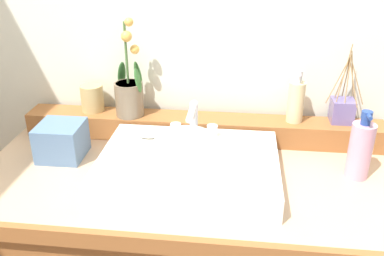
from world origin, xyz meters
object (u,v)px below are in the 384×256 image
(lotion_bottle, at_px, (360,149))
(tumbler_cup, at_px, (92,98))
(tissue_box, at_px, (62,141))
(potted_plant, at_px, (129,92))
(soap_dispenser, at_px, (296,101))
(reed_diffuser, at_px, (342,110))
(sink_basin, at_px, (188,170))
(soap_bar, at_px, (148,134))

(lotion_bottle, bearing_deg, tumbler_cup, 166.26)
(tumbler_cup, distance_m, tissue_box, 0.20)
(potted_plant, xyz_separation_m, lotion_bottle, (0.69, -0.18, -0.07))
(potted_plant, height_order, soap_dispenser, potted_plant)
(reed_diffuser, height_order, tissue_box, reed_diffuser)
(sink_basin, height_order, tissue_box, sink_basin)
(soap_dispenser, height_order, reed_diffuser, reed_diffuser)
(sink_basin, distance_m, tumbler_cup, 0.46)
(soap_bar, height_order, soap_dispenser, soap_dispenser)
(potted_plant, relative_size, soap_dispenser, 1.90)
(sink_basin, height_order, potted_plant, potted_plant)
(lotion_bottle, bearing_deg, soap_dispenser, 129.71)
(sink_basin, height_order, soap_bar, sink_basin)
(lotion_bottle, height_order, tissue_box, lotion_bottle)
(tumbler_cup, distance_m, reed_diffuser, 0.81)
(soap_dispenser, distance_m, tissue_box, 0.73)
(reed_diffuser, bearing_deg, tissue_box, -167.22)
(reed_diffuser, relative_size, lotion_bottle, 1.26)
(soap_bar, relative_size, soap_dispenser, 0.42)
(sink_basin, bearing_deg, lotion_bottle, 8.74)
(sink_basin, relative_size, potted_plant, 1.54)
(soap_bar, xyz_separation_m, tissue_box, (-0.26, -0.03, -0.03))
(potted_plant, bearing_deg, soap_bar, -57.91)
(tissue_box, bearing_deg, sink_basin, -12.24)
(sink_basin, xyz_separation_m, tissue_box, (-0.39, 0.09, 0.02))
(reed_diffuser, bearing_deg, sink_basin, -148.48)
(soap_dispenser, bearing_deg, potted_plant, -178.82)
(sink_basin, height_order, reed_diffuser, reed_diffuser)
(soap_dispenser, bearing_deg, reed_diffuser, 5.72)
(potted_plant, bearing_deg, sink_basin, -48.62)
(reed_diffuser, distance_m, tissue_box, 0.87)
(soap_dispenser, relative_size, reed_diffuser, 0.67)
(sink_basin, distance_m, potted_plant, 0.36)
(sink_basin, xyz_separation_m, soap_dispenser, (0.31, 0.26, 0.11))
(sink_basin, xyz_separation_m, reed_diffuser, (0.45, 0.28, 0.09))
(soap_dispenser, distance_m, reed_diffuser, 0.15)
(soap_dispenser, xyz_separation_m, reed_diffuser, (0.15, 0.01, -0.03))
(potted_plant, relative_size, tumbler_cup, 3.57)
(potted_plant, height_order, tissue_box, potted_plant)
(soap_dispenser, bearing_deg, sink_basin, -139.33)
(soap_bar, height_order, tumbler_cup, tumbler_cup)
(soap_dispenser, bearing_deg, tissue_box, -165.78)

